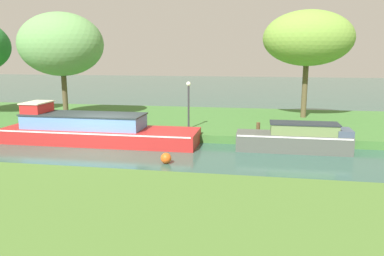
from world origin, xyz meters
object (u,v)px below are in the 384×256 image
(willow_tree_right, at_px, (308,38))
(lamp_post, at_px, (189,99))
(mooring_post_near, at_px, (32,119))
(red_barge, at_px, (94,130))
(willow_tree_centre, at_px, (61,44))
(slate_narrowboat, at_px, (296,139))
(channel_buoy, at_px, (166,158))
(mooring_post_far, at_px, (258,128))

(willow_tree_right, relative_size, lamp_post, 2.61)
(willow_tree_right, distance_m, mooring_post_near, 16.79)
(red_barge, height_order, willow_tree_right, willow_tree_right)
(red_barge, relative_size, lamp_post, 3.88)
(lamp_post, distance_m, mooring_post_near, 8.84)
(mooring_post_near, bearing_deg, willow_tree_centre, 81.42)
(slate_narrowboat, height_order, lamp_post, lamp_post)
(slate_narrowboat, bearing_deg, channel_buoy, -150.70)
(willow_tree_right, bearing_deg, mooring_post_far, -117.14)
(red_barge, xyz_separation_m, willow_tree_right, (10.89, 7.00, 4.65))
(lamp_post, xyz_separation_m, channel_buoy, (0.07, -5.35, -1.80))
(red_barge, relative_size, channel_buoy, 22.38)
(lamp_post, bearing_deg, willow_tree_right, 35.45)
(mooring_post_far, bearing_deg, channel_buoy, -128.89)
(mooring_post_near, bearing_deg, red_barge, -19.18)
(red_barge, relative_size, mooring_post_near, 12.04)
(willow_tree_right, distance_m, lamp_post, 8.63)
(willow_tree_centre, relative_size, willow_tree_right, 0.98)
(slate_narrowboat, xyz_separation_m, willow_tree_right, (1.11, 7.00, 4.71))
(willow_tree_centre, bearing_deg, mooring_post_far, -13.55)
(slate_narrowboat, xyz_separation_m, lamp_post, (-5.40, 2.36, 1.44))
(slate_narrowboat, relative_size, mooring_post_far, 8.53)
(slate_narrowboat, height_order, mooring_post_near, slate_narrowboat)
(willow_tree_centre, relative_size, channel_buoy, 14.73)
(red_barge, xyz_separation_m, mooring_post_far, (8.08, 1.51, 0.06))
(mooring_post_far, bearing_deg, red_barge, -169.42)
(willow_tree_right, xyz_separation_m, lamp_post, (-6.51, -4.63, -3.26))
(red_barge, relative_size, slate_narrowboat, 1.94)
(red_barge, bearing_deg, slate_narrowboat, 0.00)
(slate_narrowboat, height_order, willow_tree_right, willow_tree_right)
(lamp_post, bearing_deg, channel_buoy, -89.29)
(willow_tree_right, xyz_separation_m, mooring_post_near, (-15.23, -5.49, -4.47))
(slate_narrowboat, distance_m, lamp_post, 6.06)
(mooring_post_near, bearing_deg, slate_narrowboat, -6.10)
(willow_tree_centre, bearing_deg, slate_narrowboat, -17.82)
(slate_narrowboat, relative_size, willow_tree_centre, 0.78)
(mooring_post_far, bearing_deg, willow_tree_centre, 166.45)
(willow_tree_centre, xyz_separation_m, mooring_post_far, (11.98, -2.89, -4.22))
(willow_tree_right, relative_size, mooring_post_near, 8.08)
(mooring_post_near, height_order, mooring_post_far, mooring_post_near)
(willow_tree_centre, xyz_separation_m, channel_buoy, (8.35, -7.39, -4.70))
(willow_tree_centre, bearing_deg, channel_buoy, -41.50)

